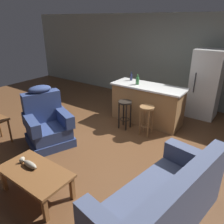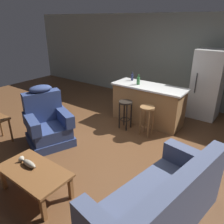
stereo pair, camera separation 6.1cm
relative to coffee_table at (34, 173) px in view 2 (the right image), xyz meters
name	(u,v)px [view 2 (the right image)]	position (x,y,z in m)	size (l,w,h in m)	color
ground_plane	(116,143)	(0.14, 1.88, -0.36)	(12.00, 12.00, 0.00)	brown
back_wall	(178,61)	(0.14, 5.00, 0.94)	(12.00, 0.05, 2.60)	#939E93
coffee_table	(34,173)	(0.00, 0.00, 0.00)	(1.10, 0.60, 0.42)	brown
fish_figurine	(28,163)	(-0.16, 0.02, 0.10)	(0.34, 0.10, 0.10)	#4C3823
couch	(160,205)	(1.72, 0.57, -0.02)	(1.15, 2.02, 0.94)	#4C5675
recliner_near_lamp	(47,124)	(-1.07, 1.09, 0.06)	(1.09, 1.09, 1.20)	navy
kitchen_island	(148,104)	(0.14, 3.23, 0.11)	(1.80, 0.70, 0.95)	#9E7042
bar_stool_left	(125,110)	(-0.12, 2.60, 0.11)	(0.32, 0.32, 0.68)	black
bar_stool_right	(147,116)	(0.45, 2.60, 0.11)	(0.32, 0.32, 0.68)	olive
refrigerator	(207,85)	(1.18, 4.43, 0.52)	(0.70, 0.69, 1.76)	white
bottle_tall_green	(132,77)	(-0.46, 3.41, 0.67)	(0.06, 0.06, 0.22)	#23284C
bottle_short_amber	(138,81)	(-0.14, 3.17, 0.68)	(0.08, 0.08, 0.25)	#2D6B38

